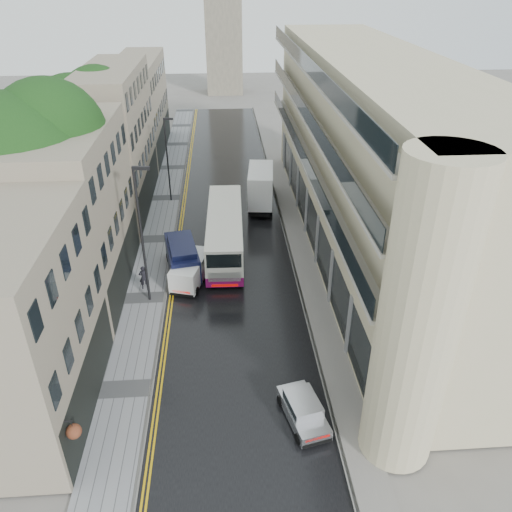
{
  "coord_description": "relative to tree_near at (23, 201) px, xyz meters",
  "views": [
    {
      "loc": [
        -0.41,
        -8.53,
        19.24
      ],
      "look_at": [
        1.45,
        18.0,
        3.73
      ],
      "focal_mm": 35.0,
      "sensor_mm": 36.0,
      "label": 1
    }
  ],
  "objects": [
    {
      "name": "cream_bus",
      "position": [
        10.82,
        2.3,
        -5.37
      ],
      "size": [
        2.87,
        11.44,
        3.1
      ],
      "primitive_type": null,
      "rotation": [
        0.0,
        0.0,
        -0.03
      ],
      "color": "white",
      "rests_on": "road"
    },
    {
      "name": "pedestrian",
      "position": [
        6.48,
        0.35,
        -5.96
      ],
      "size": [
        0.7,
        0.52,
        1.73
      ],
      "primitive_type": "imported",
      "rotation": [
        0.0,
        0.0,
        3.33
      ],
      "color": "black",
      "rests_on": "left_sidewalk"
    },
    {
      "name": "road",
      "position": [
        12.5,
        7.5,
        -6.94
      ],
      "size": [
        9.0,
        85.0,
        0.02
      ],
      "primitive_type": "cube",
      "color": "black",
      "rests_on": "ground"
    },
    {
      "name": "navy_van",
      "position": [
        8.4,
        0.65,
        -5.66
      ],
      "size": [
        2.85,
        5.23,
        2.52
      ],
      "primitive_type": null,
      "rotation": [
        0.0,
        0.0,
        0.18
      ],
      "color": "black",
      "rests_on": "road"
    },
    {
      "name": "lamp_post_far",
      "position": [
        7.13,
        15.2,
        -2.98
      ],
      "size": [
        0.88,
        0.28,
        7.7
      ],
      "primitive_type": null,
      "rotation": [
        0.0,
        0.0,
        -0.1
      ],
      "color": "black",
      "rests_on": "left_sidewalk"
    },
    {
      "name": "tree_far",
      "position": [
        0.3,
        13.0,
        -0.72
      ],
      "size": [
        9.24,
        9.24,
        12.46
      ],
      "primitive_type": null,
      "color": "black",
      "rests_on": "ground"
    },
    {
      "name": "right_sidewalk",
      "position": [
        17.9,
        7.5,
        -6.89
      ],
      "size": [
        1.8,
        85.0,
        0.12
      ],
      "primitive_type": "cube",
      "color": "slate",
      "rests_on": "ground"
    },
    {
      "name": "silver_hatchback",
      "position": [
        15.17,
        -13.02,
        -6.27
      ],
      "size": [
        2.3,
        3.76,
        1.31
      ],
      "primitive_type": null,
      "rotation": [
        0.0,
        0.0,
        0.23
      ],
      "color": "#B8B8BD",
      "rests_on": "road"
    },
    {
      "name": "tree_near",
      "position": [
        0.0,
        0.0,
        0.0
      ],
      "size": [
        10.56,
        10.56,
        13.89
      ],
      "primitive_type": null,
      "color": "black",
      "rests_on": "ground"
    },
    {
      "name": "old_shop_row",
      "position": [
        3.05,
        10.0,
        -0.95
      ],
      "size": [
        4.5,
        56.0,
        12.0
      ],
      "primitive_type": null,
      "color": "gray",
      "rests_on": "ground"
    },
    {
      "name": "white_lorry",
      "position": [
        14.34,
        12.15,
        -5.06
      ],
      "size": [
        2.83,
        7.29,
        3.73
      ],
      "primitive_type": null,
      "rotation": [
        0.0,
        0.0,
        -0.1
      ],
      "color": "white",
      "rests_on": "road"
    },
    {
      "name": "lamp_post_near",
      "position": [
        6.97,
        -1.0,
        -2.23
      ],
      "size": [
        1.05,
        0.35,
        9.19
      ],
      "primitive_type": null,
      "rotation": [
        0.0,
        0.0,
        -0.12
      ],
      "color": "black",
      "rests_on": "left_sidewalk"
    },
    {
      "name": "left_sidewalk",
      "position": [
        6.65,
        7.5,
        -6.89
      ],
      "size": [
        2.7,
        85.0,
        0.12
      ],
      "primitive_type": "cube",
      "color": "gray",
      "rests_on": "ground"
    },
    {
      "name": "modern_block",
      "position": [
        22.8,
        6.0,
        0.05
      ],
      "size": [
        8.0,
        40.0,
        14.0
      ],
      "primitive_type": null,
      "color": "#C5B793",
      "rests_on": "ground"
    },
    {
      "name": "white_van",
      "position": [
        8.45,
        -0.12,
        -5.99
      ],
      "size": [
        2.82,
        4.44,
        1.86
      ],
      "primitive_type": null,
      "rotation": [
        0.0,
        0.0,
        -0.28
      ],
      "color": "white",
      "rests_on": "road"
    }
  ]
}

